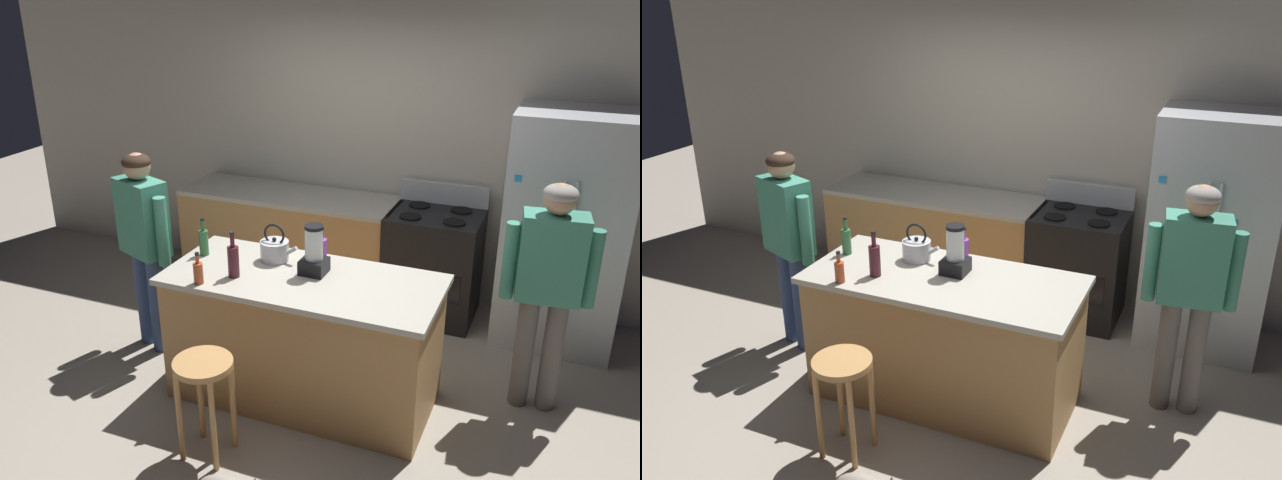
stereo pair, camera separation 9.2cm
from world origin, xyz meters
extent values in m
plane|color=#9E9384|center=(0.00, 0.00, 0.00)|extent=(14.00, 14.00, 0.00)
cube|color=beige|center=(0.00, 1.95, 1.35)|extent=(8.00, 0.10, 2.70)
cube|color=#B7844C|center=(0.00, 0.00, 0.44)|extent=(1.77, 0.77, 0.89)
cube|color=#B2AD9E|center=(0.00, 0.00, 0.91)|extent=(1.83, 0.83, 0.04)
cube|color=#B7844C|center=(-0.80, 1.55, 0.44)|extent=(2.00, 0.64, 0.89)
cube|color=#B2AD9E|center=(-0.80, 1.55, 0.91)|extent=(2.00, 0.64, 0.04)
cube|color=#B7BABF|center=(1.55, 1.50, 0.93)|extent=(0.90, 0.70, 1.86)
cylinder|color=#B7BABF|center=(1.51, 1.13, 1.02)|extent=(0.02, 0.02, 0.84)
cylinder|color=#B7BABF|center=(1.59, 1.13, 1.02)|extent=(0.02, 0.02, 0.84)
cube|color=orange|center=(1.44, 1.15, 0.99)|extent=(0.05, 0.01, 0.05)
cube|color=#268CD8|center=(1.70, 1.15, 1.17)|extent=(0.05, 0.01, 0.05)
cube|color=red|center=(1.19, 1.15, 0.93)|extent=(0.05, 0.01, 0.05)
cube|color=yellow|center=(1.61, 1.15, 0.85)|extent=(0.05, 0.01, 0.05)
cube|color=#268CD8|center=(1.19, 1.15, 1.42)|extent=(0.05, 0.01, 0.05)
cube|color=#3FB259|center=(1.79, 1.15, 0.66)|extent=(0.05, 0.01, 0.05)
cube|color=black|center=(0.54, 1.52, 0.46)|extent=(0.76, 0.64, 0.93)
cube|color=black|center=(0.54, 1.20, 0.42)|extent=(0.60, 0.01, 0.24)
cube|color=#B7BABF|center=(0.54, 1.81, 1.02)|extent=(0.76, 0.06, 0.18)
cylinder|color=black|center=(0.36, 1.37, 0.93)|extent=(0.18, 0.18, 0.01)
cylinder|color=black|center=(0.72, 1.37, 0.93)|extent=(0.18, 0.18, 0.01)
cylinder|color=black|center=(0.36, 1.67, 0.93)|extent=(0.18, 0.18, 0.01)
cylinder|color=black|center=(0.72, 1.67, 0.93)|extent=(0.18, 0.18, 0.01)
cylinder|color=#384C7A|center=(-1.46, 0.20, 0.40)|extent=(0.17, 0.17, 0.81)
cylinder|color=#384C7A|center=(-1.29, 0.14, 0.40)|extent=(0.17, 0.17, 0.81)
cube|color=#3F8C72|center=(-1.38, 0.17, 1.10)|extent=(0.45, 0.35, 0.58)
cylinder|color=#3F8C72|center=(-1.61, 0.26, 1.05)|extent=(0.12, 0.12, 0.52)
cylinder|color=#3F8C72|center=(-1.15, 0.08, 1.05)|extent=(0.12, 0.12, 0.52)
sphere|color=tan|center=(-1.38, 0.17, 1.49)|extent=(0.26, 0.26, 0.20)
ellipsoid|color=#332319|center=(-1.38, 0.17, 1.52)|extent=(0.27, 0.27, 0.12)
cylinder|color=#66605B|center=(1.59, 0.51, 0.41)|extent=(0.14, 0.14, 0.83)
cylinder|color=#66605B|center=(1.41, 0.48, 0.41)|extent=(0.14, 0.14, 0.83)
cube|color=#3F8C72|center=(1.50, 0.50, 1.12)|extent=(0.42, 0.27, 0.58)
cylinder|color=#3F8C72|center=(1.75, 0.53, 1.07)|extent=(0.10, 0.10, 0.52)
cylinder|color=#3F8C72|center=(1.25, 0.47, 1.07)|extent=(0.10, 0.10, 0.52)
sphere|color=tan|center=(1.50, 0.50, 1.51)|extent=(0.22, 0.22, 0.20)
ellipsoid|color=gray|center=(1.50, 0.50, 1.54)|extent=(0.23, 0.23, 0.12)
cylinder|color=#B7844C|center=(-0.31, -0.78, 0.65)|extent=(0.36, 0.36, 0.04)
cylinder|color=#B7844C|center=(-0.43, -0.89, 0.31)|extent=(0.04, 0.04, 0.63)
cylinder|color=#B7844C|center=(-0.19, -0.89, 0.31)|extent=(0.04, 0.04, 0.63)
cylinder|color=#B7844C|center=(-0.43, -0.66, 0.31)|extent=(0.04, 0.04, 0.63)
cylinder|color=#B7844C|center=(-0.19, -0.66, 0.31)|extent=(0.04, 0.04, 0.63)
cone|color=gray|center=(0.19, -1.11, 0.23)|extent=(0.04, 0.04, 0.03)
cube|color=black|center=(0.04, 0.09, 0.98)|extent=(0.17, 0.17, 0.10)
cylinder|color=silver|center=(0.04, 0.09, 1.14)|extent=(0.12, 0.12, 0.22)
cylinder|color=black|center=(0.04, 0.09, 1.26)|extent=(0.12, 0.12, 0.02)
cylinder|color=#471923|center=(-0.42, -0.16, 1.03)|extent=(0.08, 0.08, 0.21)
cylinder|color=#471923|center=(-0.42, -0.16, 1.18)|extent=(0.03, 0.03, 0.09)
cylinder|color=black|center=(-0.42, -0.16, 1.24)|extent=(0.03, 0.03, 0.02)
cylinder|color=purple|center=(0.02, 0.27, 1.01)|extent=(0.07, 0.07, 0.17)
cylinder|color=purple|center=(0.02, 0.27, 1.13)|extent=(0.03, 0.03, 0.07)
cylinder|color=black|center=(0.02, 0.27, 1.18)|extent=(0.03, 0.03, 0.02)
cylinder|color=#B24C26|center=(-0.59, -0.33, 1.00)|extent=(0.06, 0.06, 0.14)
cylinder|color=#B24C26|center=(-0.59, -0.33, 1.10)|extent=(0.02, 0.02, 0.06)
cylinder|color=black|center=(-0.59, -0.33, 1.14)|extent=(0.03, 0.03, 0.02)
cylinder|color=#2D6638|center=(-0.79, 0.08, 1.02)|extent=(0.07, 0.07, 0.18)
cylinder|color=#2D6638|center=(-0.79, 0.08, 1.15)|extent=(0.03, 0.03, 0.08)
cylinder|color=black|center=(-0.79, 0.08, 1.20)|extent=(0.03, 0.03, 0.02)
cylinder|color=#B7BABF|center=(-0.29, 0.18, 1.00)|extent=(0.20, 0.20, 0.14)
sphere|color=black|center=(-0.29, 0.18, 1.08)|extent=(0.03, 0.03, 0.03)
cylinder|color=#B7BABF|center=(-0.16, 0.18, 1.02)|extent=(0.09, 0.03, 0.08)
torus|color=black|center=(-0.29, 0.18, 1.12)|extent=(0.16, 0.02, 0.16)
camera|label=1|loc=(1.57, -3.56, 2.80)|focal=36.80mm
camera|label=2|loc=(1.66, -3.52, 2.80)|focal=36.80mm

